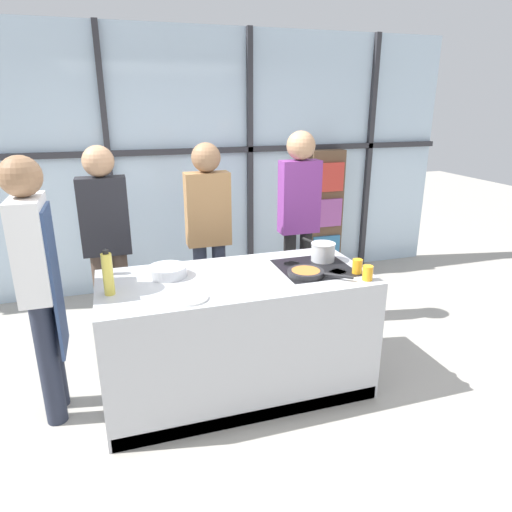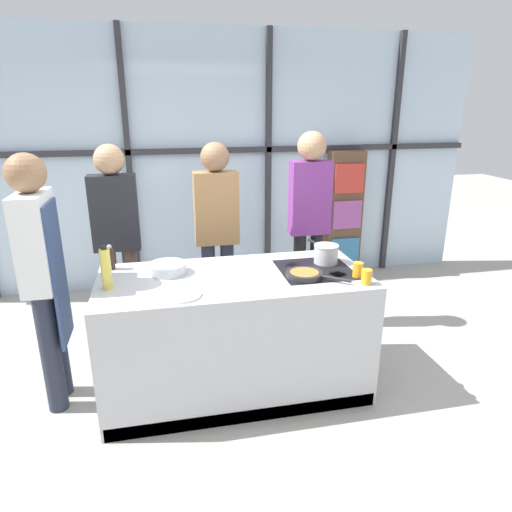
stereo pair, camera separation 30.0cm
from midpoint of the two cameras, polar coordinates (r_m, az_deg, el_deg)
ground_plane at (r=3.60m, az=-4.81°, el=-16.06°), size 18.00×18.00×0.00m
back_window_wall at (r=5.20m, az=-10.89°, el=11.27°), size 6.40×0.10×2.80m
bookshelf at (r=5.59m, az=7.08°, el=5.26°), size 0.41×0.19×1.52m
demo_island at (r=3.37m, az=-4.99°, el=-9.78°), size 1.87×0.87×0.90m
chef at (r=3.23m, az=-28.03°, el=-2.24°), size 0.25×0.42×1.76m
spectator_far_left at (r=3.94m, az=-20.31°, el=2.40°), size 0.38×0.24×1.74m
spectator_center_left at (r=3.98m, az=-8.14°, el=3.58°), size 0.38×0.24×1.74m
spectator_center_right at (r=4.18m, az=3.34°, el=5.40°), size 0.36×0.25×1.82m
frying_pan at (r=3.18m, az=3.70°, el=-2.14°), size 0.39×0.35×0.04m
saucepan at (r=3.48m, az=5.93°, el=0.56°), size 0.19×0.34×0.14m
white_plate at (r=2.87m, az=-11.35°, el=-5.22°), size 0.24×0.24×0.01m
mixing_bowl at (r=3.25m, az=-13.61°, el=-1.86°), size 0.27×0.27×0.07m
oil_bottle at (r=3.02m, az=-20.76°, el=-2.13°), size 0.07×0.07×0.29m
pepper_grinder at (r=3.39m, az=-20.59°, el=-0.87°), size 0.06×0.06×0.19m
juice_glass_near at (r=3.14m, az=11.17°, el=-2.14°), size 0.07×0.07×0.10m
juice_glass_far at (r=3.26m, az=10.00°, el=-1.31°), size 0.07×0.07×0.10m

